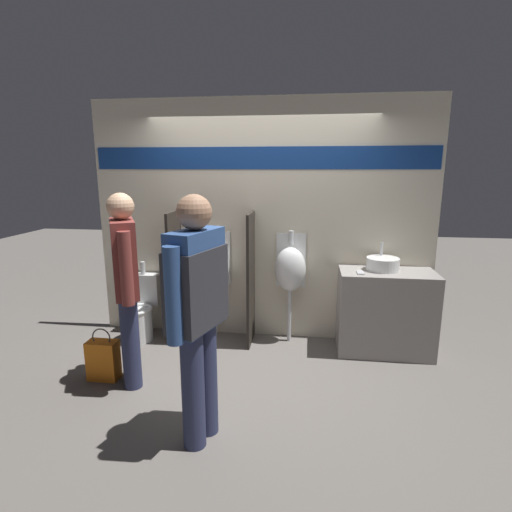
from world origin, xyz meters
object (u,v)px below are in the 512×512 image
at_px(cell_phone, 360,273).
at_px(person_with_lanyard, 126,282).
at_px(sink_basin, 383,264).
at_px(shopping_bag, 103,360).
at_px(urinal_near_counter, 214,267).
at_px(toilet, 140,312).
at_px(urinal_far, 290,269).
at_px(person_in_vest, 197,304).

distance_m(cell_phone, person_with_lanyard, 2.30).
xyz_separation_m(sink_basin, shopping_bag, (-2.66, -1.01, -0.77)).
height_order(urinal_near_counter, toilet, urinal_near_counter).
relative_size(sink_basin, urinal_far, 0.27).
height_order(cell_phone, toilet, cell_phone).
bearing_deg(urinal_near_counter, person_in_vest, -80.13).
bearing_deg(person_in_vest, urinal_near_counter, 27.54).
bearing_deg(shopping_bag, toilet, 92.67).
bearing_deg(toilet, urinal_far, 4.76).
bearing_deg(person_with_lanyard, urinal_near_counter, -53.58).
distance_m(cell_phone, urinal_near_counter, 1.61).
relative_size(toilet, shopping_bag, 1.73).
height_order(sink_basin, shopping_bag, sink_basin).
height_order(person_in_vest, shopping_bag, person_in_vest).
xyz_separation_m(sink_basin, person_in_vest, (-1.53, -1.71, 0.08)).
bearing_deg(person_in_vest, toilet, 53.19).
xyz_separation_m(urinal_far, person_in_vest, (-0.55, -1.79, 0.19)).
distance_m(sink_basin, urinal_far, 0.98).
height_order(sink_basin, toilet, sink_basin).
xyz_separation_m(sink_basin, toilet, (-2.71, -0.06, -0.65)).
bearing_deg(sink_basin, urinal_near_counter, 177.34).
relative_size(urinal_near_counter, person_in_vest, 0.71).
xyz_separation_m(person_with_lanyard, shopping_bag, (-0.29, 0.02, -0.77)).
distance_m(toilet, person_with_lanyard, 1.22).
xyz_separation_m(urinal_near_counter, shopping_bag, (-0.82, -1.09, -0.66)).
height_order(sink_basin, urinal_near_counter, urinal_near_counter).
relative_size(urinal_near_counter, urinal_far, 1.00).
height_order(urinal_far, toilet, urinal_far).
bearing_deg(shopping_bag, cell_phone, 19.35).
relative_size(urinal_far, toilet, 1.45).
height_order(urinal_near_counter, urinal_far, same).
distance_m(urinal_near_counter, toilet, 1.03).
distance_m(urinal_far, shopping_bag, 2.11).
relative_size(person_in_vest, shopping_bag, 3.53).
bearing_deg(toilet, sink_basin, 1.24).
xyz_separation_m(sink_basin, urinal_near_counter, (-1.84, 0.09, -0.11)).
xyz_separation_m(sink_basin, urinal_far, (-0.97, 0.09, -0.11)).
height_order(toilet, shopping_bag, toilet).
bearing_deg(urinal_far, urinal_near_counter, 180.00).
relative_size(person_with_lanyard, shopping_bag, 3.45).
relative_size(cell_phone, person_in_vest, 0.08).
distance_m(cell_phone, toilet, 2.53).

